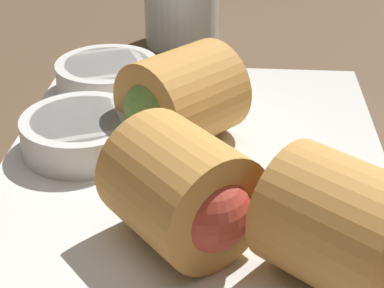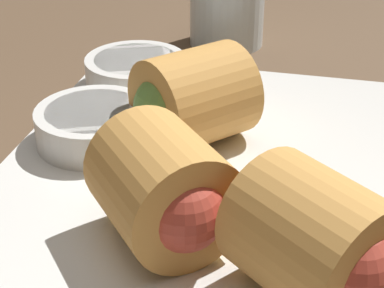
# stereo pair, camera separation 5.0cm
# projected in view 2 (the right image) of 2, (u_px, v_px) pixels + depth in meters

# --- Properties ---
(table_surface) EXTENTS (1.80, 1.40, 0.02)m
(table_surface) POSITION_uv_depth(u_px,v_px,m) (146.00, 207.00, 0.39)
(table_surface) COLOR brown
(table_surface) RESTS_ON ground
(serving_plate) EXTENTS (0.33, 0.24, 0.01)m
(serving_plate) POSITION_uv_depth(u_px,v_px,m) (192.00, 191.00, 0.38)
(serving_plate) COLOR silver
(serving_plate) RESTS_ON table_surface
(roll_front_left) EXTENTS (0.09, 0.09, 0.06)m
(roll_front_left) POSITION_uv_depth(u_px,v_px,m) (168.00, 192.00, 0.31)
(roll_front_left) COLOR #D19347
(roll_front_left) RESTS_ON serving_plate
(roll_front_right) EXTENTS (0.09, 0.09, 0.06)m
(roll_front_right) POSITION_uv_depth(u_px,v_px,m) (189.00, 99.00, 0.40)
(roll_front_right) COLOR #D19347
(roll_front_right) RESTS_ON serving_plate
(roll_back_left) EXTENTS (0.09, 0.09, 0.06)m
(roll_back_left) POSITION_uv_depth(u_px,v_px,m) (322.00, 244.00, 0.27)
(roll_back_left) COLOR #D19347
(roll_back_left) RESTS_ON serving_plate
(dipping_bowl_near) EXTENTS (0.08, 0.08, 0.02)m
(dipping_bowl_near) POSITION_uv_depth(u_px,v_px,m) (95.00, 124.00, 0.41)
(dipping_bowl_near) COLOR silver
(dipping_bowl_near) RESTS_ON serving_plate
(dipping_bowl_far) EXTENTS (0.08, 0.08, 0.02)m
(dipping_bowl_far) POSITION_uv_depth(u_px,v_px,m) (136.00, 71.00, 0.48)
(dipping_bowl_far) COLOR silver
(dipping_bowl_far) RESTS_ON serving_plate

